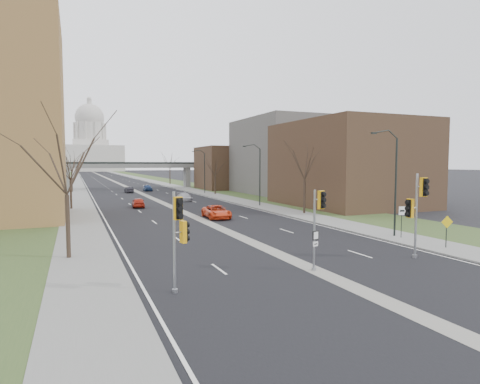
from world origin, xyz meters
TOP-DOWN VIEW (x-y plane):
  - ground at (0.00, 0.00)m, footprint 700.00×700.00m
  - road_surface at (0.00, 150.00)m, footprint 20.00×600.00m
  - median_strip at (0.00, 150.00)m, footprint 1.20×600.00m
  - sidewalk_right at (12.00, 150.00)m, footprint 4.00×600.00m
  - sidewalk_left at (-12.00, 150.00)m, footprint 4.00×600.00m
  - grass_verge_right at (18.00, 150.00)m, footprint 8.00×600.00m
  - grass_verge_left at (-18.00, 150.00)m, footprint 8.00×600.00m
  - commercial_block_near at (24.00, 28.00)m, footprint 16.00×20.00m
  - commercial_block_mid at (28.00, 52.00)m, footprint 18.00×22.00m
  - commercial_block_far at (22.00, 70.00)m, footprint 14.00×14.00m
  - pedestrian_bridge at (0.00, 80.00)m, footprint 34.00×3.00m
  - capitol at (0.00, 320.00)m, footprint 48.00×42.00m
  - streetlight_near at (10.99, 6.00)m, footprint 2.61×0.20m
  - streetlight_mid at (10.99, 32.00)m, footprint 2.61×0.20m
  - streetlight_far at (10.99, 58.00)m, footprint 2.61×0.20m
  - tree_left_a at (-13.00, 8.00)m, footprint 7.20×7.20m
  - tree_left_b at (-13.00, 38.00)m, footprint 6.75×6.75m
  - tree_left_c at (-13.00, 72.00)m, footprint 7.65×7.65m
  - tree_right_a at (13.00, 22.00)m, footprint 7.20×7.20m
  - tree_right_b at (13.00, 55.00)m, footprint 6.30×6.30m
  - tree_right_c at (13.00, 95.00)m, footprint 7.65×7.65m
  - signal_pole_left at (-8.10, -1.27)m, footprint 0.80×0.99m
  - signal_pole_median at (-0.02, -0.55)m, footprint 0.63×0.77m
  - signal_pole_right at (7.44, -0.37)m, footprint 0.96×0.95m
  - speed_limit_sign at (11.75, 5.22)m, footprint 0.53×0.16m
  - warning_sign at (11.76, 0.99)m, footprint 0.87×0.24m
  - car_left_near at (-4.42, 37.04)m, footprint 2.01×4.16m
  - car_left_far at (-2.09, 66.29)m, footprint 1.61×3.79m
  - car_right_near at (2.00, 22.54)m, footprint 2.64×5.27m
  - car_right_mid at (4.04, 44.28)m, footprint 1.85×4.44m
  - car_right_far at (2.45, 70.35)m, footprint 1.76×4.18m

SIDE VIEW (x-z plane):
  - ground at x=0.00m, z-range 0.00..0.00m
  - median_strip at x=0.00m, z-range -0.01..0.01m
  - road_surface at x=0.00m, z-range 0.00..0.01m
  - grass_verge_right at x=18.00m, z-range 0.00..0.10m
  - grass_verge_left at x=-18.00m, z-range 0.00..0.10m
  - sidewalk_right at x=12.00m, z-range 0.00..0.12m
  - sidewalk_left at x=-12.00m, z-range 0.00..0.12m
  - car_left_far at x=-2.09m, z-range 0.00..1.22m
  - car_right_mid at x=4.04m, z-range 0.00..1.28m
  - car_left_near at x=-4.42m, z-range 0.00..1.37m
  - car_right_far at x=2.45m, z-range 0.00..1.41m
  - car_right_near at x=2.00m, z-range 0.00..1.43m
  - warning_sign at x=11.76m, z-range 0.46..2.73m
  - speed_limit_sign at x=11.75m, z-range 0.59..3.10m
  - signal_pole_left at x=-8.10m, z-range 0.74..5.53m
  - signal_pole_median at x=-0.02m, z-range 0.91..5.52m
  - signal_pole_right at x=7.44m, z-range 0.84..6.29m
  - pedestrian_bridge at x=0.00m, z-range 1.62..8.07m
  - commercial_block_far at x=22.00m, z-range 0.00..10.00m
  - tree_right_b at x=13.00m, z-range 1.71..9.93m
  - commercial_block_near at x=24.00m, z-range 0.00..12.00m
  - tree_left_b at x=-13.00m, z-range 1.82..10.63m
  - tree_left_a at x=-13.00m, z-range 1.94..11.34m
  - tree_right_a at x=13.00m, z-range 1.94..11.34m
  - streetlight_near at x=10.99m, z-range 2.60..11.30m
  - streetlight_mid at x=10.99m, z-range 2.60..11.30m
  - streetlight_far at x=10.99m, z-range 2.60..11.30m
  - tree_left_c at x=-13.00m, z-range 2.05..12.04m
  - tree_right_c at x=13.00m, z-range 2.05..12.04m
  - commercial_block_mid at x=28.00m, z-range 0.00..15.00m
  - capitol at x=0.00m, z-range -9.28..46.47m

